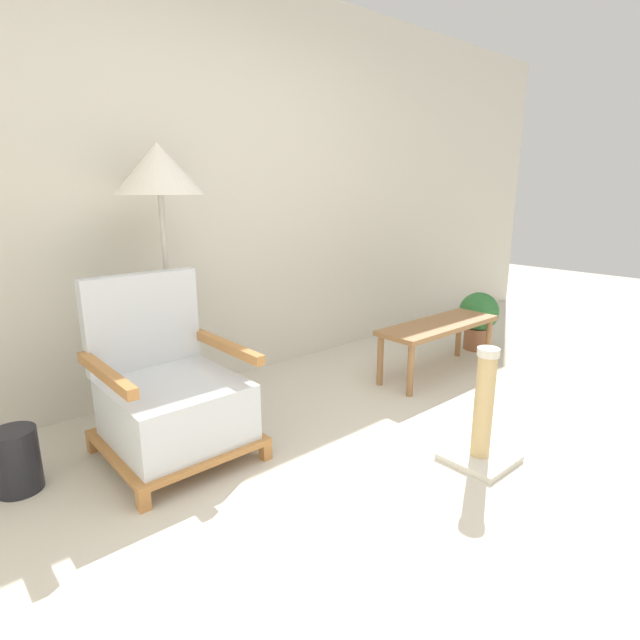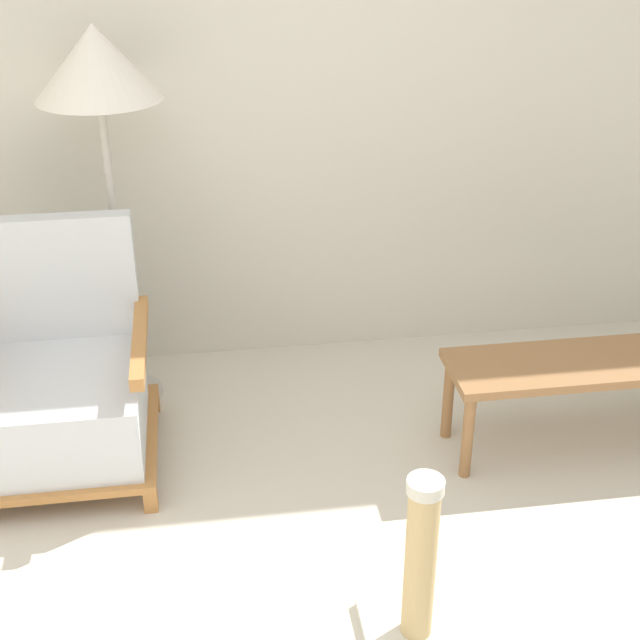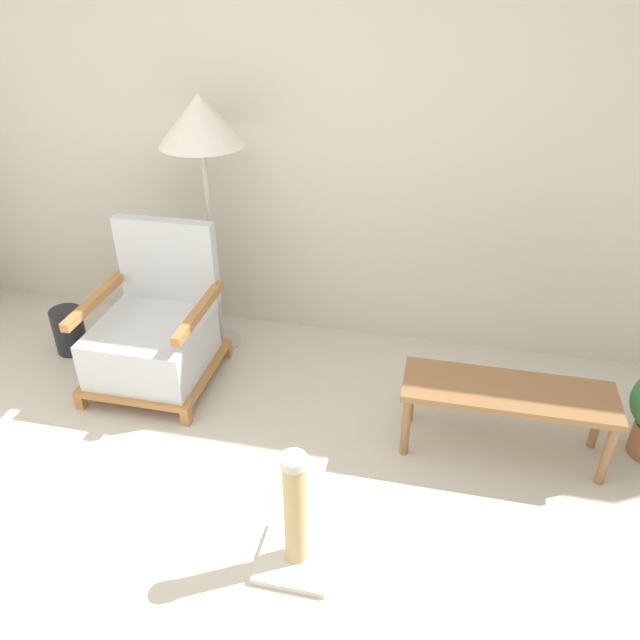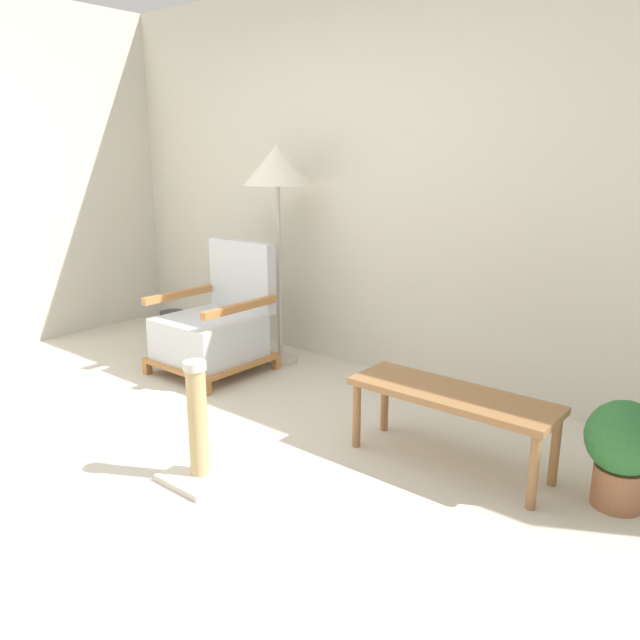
{
  "view_description": "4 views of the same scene",
  "coord_description": "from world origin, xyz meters",
  "px_view_note": "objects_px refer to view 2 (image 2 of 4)",
  "views": [
    {
      "loc": [
        -1.77,
        -0.98,
        1.33
      ],
      "look_at": [
        0.21,
        1.27,
        0.55
      ],
      "focal_mm": 28.0,
      "sensor_mm": 36.0,
      "label": 1
    },
    {
      "loc": [
        -0.24,
        -1.7,
        2.12
      ],
      "look_at": [
        0.21,
        1.27,
        0.55
      ],
      "focal_mm": 50.0,
      "sensor_mm": 36.0,
      "label": 2
    },
    {
      "loc": [
        0.81,
        -1.49,
        2.28
      ],
      "look_at": [
        0.21,
        1.27,
        0.55
      ],
      "focal_mm": 35.0,
      "sensor_mm": 36.0,
      "label": 3
    },
    {
      "loc": [
        2.52,
        -1.54,
        1.53
      ],
      "look_at": [
        0.21,
        1.27,
        0.55
      ],
      "focal_mm": 35.0,
      "sensor_mm": 36.0,
      "label": 4
    }
  ],
  "objects_px": {
    "coffee_table": "(580,372)",
    "scratching_post": "(419,586)",
    "armchair": "(62,390)",
    "floor_lamp": "(97,75)"
  },
  "relations": [
    {
      "from": "floor_lamp",
      "to": "scratching_post",
      "type": "height_order",
      "value": "floor_lamp"
    },
    {
      "from": "armchair",
      "to": "floor_lamp",
      "type": "xyz_separation_m",
      "value": [
        0.23,
        0.44,
        1.08
      ]
    },
    {
      "from": "coffee_table",
      "to": "scratching_post",
      "type": "relative_size",
      "value": 1.73
    },
    {
      "from": "scratching_post",
      "to": "armchair",
      "type": "bearing_deg",
      "value": 135.78
    },
    {
      "from": "floor_lamp",
      "to": "coffee_table",
      "type": "height_order",
      "value": "floor_lamp"
    },
    {
      "from": "armchair",
      "to": "coffee_table",
      "type": "xyz_separation_m",
      "value": [
        1.99,
        -0.21,
        0.03
      ]
    },
    {
      "from": "armchair",
      "to": "floor_lamp",
      "type": "height_order",
      "value": "floor_lamp"
    },
    {
      "from": "scratching_post",
      "to": "coffee_table",
      "type": "bearing_deg",
      "value": 45.99
    },
    {
      "from": "floor_lamp",
      "to": "coffee_table",
      "type": "xyz_separation_m",
      "value": [
        1.76,
        -0.65,
        -1.06
      ]
    },
    {
      "from": "armchair",
      "to": "coffee_table",
      "type": "relative_size",
      "value": 0.88
    }
  ]
}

